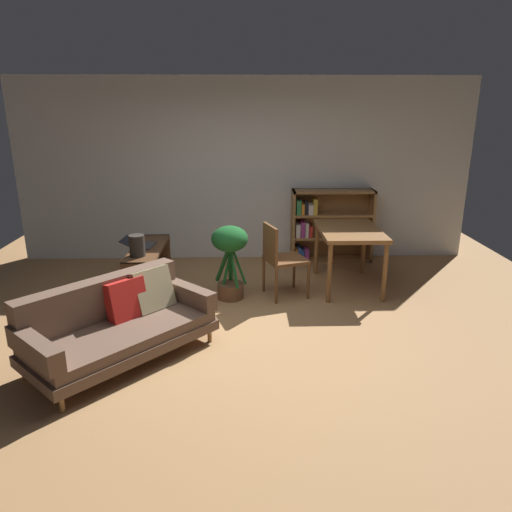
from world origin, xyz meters
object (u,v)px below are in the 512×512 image
Objects in this scene: open_laptop at (140,244)px; dining_table at (349,236)px; dining_chair_near at (280,256)px; media_console at (149,271)px; potted_floor_plant at (230,252)px; fabric_couch at (118,321)px; desk_speaker at (137,246)px; bookshelf at (326,225)px.

dining_table is at bearing 0.67° from open_laptop.
dining_chair_near is (-0.91, -0.30, -0.17)m from dining_table.
dining_chair_near reaches higher than media_console.
open_laptop is 1.78m from dining_chair_near.
media_console is 1.38× the size of potted_floor_plant.
fabric_couch reaches higher than media_console.
dining_table is (2.54, 1.73, 0.34)m from fabric_couch.
desk_speaker is 3.00m from bookshelf.
dining_table is (2.61, 0.45, -0.02)m from desk_speaker.
media_console is 1.68m from dining_chair_near.
media_console is 2.80m from bookshelf.
dining_chair_near is at bearing -161.70° from dining_table.
media_console is 2.60m from dining_table.
potted_floor_plant is at bearing 5.58° from desk_speaker.
bookshelf is (2.47, 1.29, 0.26)m from media_console.
desk_speaker is (0.06, -0.42, 0.10)m from open_laptop.
fabric_couch is at bearing -145.71° from dining_table.
media_console is at bearing 173.33° from dining_chair_near.
potted_floor_plant is at bearing -13.05° from media_console.
dining_table is 1.24× the size of dining_chair_near.
potted_floor_plant is 2.10m from bookshelf.
fabric_couch is 1.74m from potted_floor_plant.
dining_table is at bearing 34.29° from fabric_couch.
potted_floor_plant is at bearing 53.67° from fabric_couch.
open_laptop is at bearing -179.33° from dining_table.
desk_speaker is (-0.06, 1.28, 0.37)m from fabric_couch.
desk_speaker reaches higher than dining_table.
potted_floor_plant reaches higher than dining_table.
fabric_couch is at bearing -89.27° from media_console.
media_console is at bearing 83.10° from desk_speaker.
desk_speaker reaches higher than media_console.
fabric_couch is 1.63m from media_console.
dining_chair_near reaches higher than open_laptop.
bookshelf is (2.58, 1.21, -0.07)m from open_laptop.
desk_speaker is at bearing -174.42° from potted_floor_plant.
bookshelf is (0.82, 1.48, 0.02)m from dining_chair_near.
desk_speaker is at bearing -81.54° from open_laptop.
fabric_couch reaches higher than open_laptop.
dining_chair_near is at bearing -118.87° from bookshelf.
fabric_couch is 3.10m from dining_table.
dining_chair_near is 1.69m from bookshelf.
open_laptop is 1.19m from potted_floor_plant.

